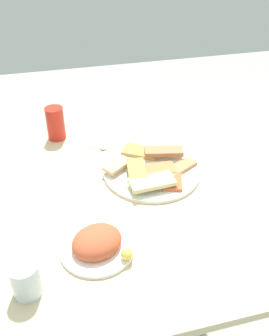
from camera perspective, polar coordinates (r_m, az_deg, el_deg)
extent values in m
plane|color=#A7AEA2|center=(1.73, -1.29, -21.16)|extent=(6.00, 6.00, 0.00)
cube|color=beige|center=(1.20, -1.73, -1.93)|extent=(1.09, 0.83, 0.02)
cylinder|color=#4E484E|center=(1.88, 5.67, -0.46)|extent=(0.04, 0.04, 0.70)
cylinder|color=#4E484E|center=(1.80, -16.21, -3.74)|extent=(0.04, 0.04, 0.70)
cylinder|color=white|center=(1.21, 2.57, -0.51)|extent=(0.31, 0.31, 0.01)
cube|color=#D06034|center=(1.16, 5.79, -1.87)|extent=(0.11, 0.09, 0.01)
cube|color=#C58F47|center=(1.29, 0.90, 2.52)|extent=(0.12, 0.14, 0.01)
cube|color=#B4764D|center=(1.26, 4.49, 2.55)|extent=(0.08, 0.14, 0.02)
cube|color=#BE7745|center=(1.20, 3.45, -0.30)|extent=(0.07, 0.12, 0.01)
cube|color=#D9C888|center=(1.12, 2.71, -2.12)|extent=(0.07, 0.14, 0.01)
cube|color=#EEBE7F|center=(1.20, -2.61, 0.47)|extent=(0.09, 0.10, 0.01)
cube|color=#AE8C49|center=(1.17, 0.30, -0.19)|extent=(0.12, 0.07, 0.01)
cube|color=tan|center=(1.21, 6.81, -0.04)|extent=(0.10, 0.13, 0.01)
cylinder|color=white|center=(0.97, -5.68, -12.00)|extent=(0.19, 0.19, 0.01)
ellipsoid|color=#C55432|center=(0.95, -5.76, -11.09)|extent=(0.15, 0.16, 0.06)
sphere|color=#EDD858|center=(0.93, -1.18, -12.97)|extent=(0.03, 0.03, 0.03)
cylinder|color=red|center=(1.40, -11.95, 6.68)|extent=(0.09, 0.09, 0.12)
cylinder|color=silver|center=(0.89, -16.24, -16.00)|extent=(0.07, 0.07, 0.09)
cube|color=white|center=(1.41, -5.36, 4.60)|extent=(0.20, 0.20, 0.00)
cube|color=silver|center=(1.41, -4.64, 4.84)|extent=(0.16, 0.06, 0.00)
cube|color=silver|center=(1.40, -6.09, 4.64)|extent=(0.18, 0.05, 0.00)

